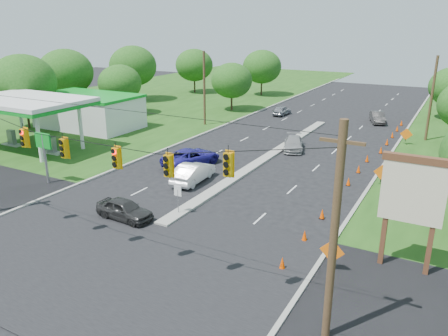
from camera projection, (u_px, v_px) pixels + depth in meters
The scene contains 40 objects.
ground at pixel (117, 254), 24.04m from camera, with size 160.00×160.00×0.00m, color black.
grass_left at pixel (43, 125), 54.39m from camera, with size 40.00×160.00×0.06m, color #1E4714.
cross_street at pixel (117, 254), 24.04m from camera, with size 160.00×14.00×0.02m, color black.
curb_left at pixel (222, 127), 53.60m from camera, with size 0.25×110.00×0.16m, color gray.
curb_right at pixel (395, 149), 44.36m from camera, with size 0.25×110.00×0.16m, color gray.
median at pixel (268, 157), 41.50m from camera, with size 1.00×34.00×0.18m, color gray.
median_sign at pixel (178, 194), 28.56m from camera, with size 0.55×0.06×2.05m.
signal_span at pixel (94, 174), 21.66m from camera, with size 25.60×0.32×9.00m.
utility_pole_far_left at pixel (204, 89), 53.28m from camera, with size 0.28×0.28×9.00m, color #422D1C.
utility_pole_far_right at pixel (431, 99), 46.00m from camera, with size 0.28×0.28×9.00m, color #422D1C.
gas_station at pixel (80, 109), 50.87m from camera, with size 18.40×19.70×5.20m.
pylon_sign at pixel (420, 197), 21.38m from camera, with size 5.90×2.30×6.12m.
cone_0 at pixel (282, 263), 22.51m from camera, with size 0.32×0.32×0.70m, color #F84600.
cone_1 at pixel (305, 236), 25.42m from camera, with size 0.32×0.32×0.70m, color #F84600.
cone_2 at pixel (322, 214), 28.33m from camera, with size 0.32×0.32×0.70m, color #F84600.
cone_3 at pixel (337, 196), 31.24m from camera, with size 0.32×0.32×0.70m, color #F84600.
cone_4 at pixel (349, 181), 34.15m from camera, with size 0.32×0.32×0.70m, color #F84600.
cone_5 at pixel (359, 169), 37.06m from camera, with size 0.32×0.32×0.70m, color #F84600.
cone_6 at pixel (367, 158), 39.97m from camera, with size 0.32×0.32×0.70m, color #F84600.
cone_7 at pixel (381, 150), 42.60m from camera, with size 0.32×0.32×0.70m, color #F84600.
cone_8 at pixel (387, 142), 45.51m from camera, with size 0.32×0.32×0.70m, color #F84600.
cone_9 at pixel (392, 135), 48.42m from camera, with size 0.32×0.32×0.70m, color #F84600.
cone_10 at pixel (397, 128), 51.33m from camera, with size 0.32×0.32×0.70m, color #F84600.
cone_11 at pixel (401, 123), 54.24m from camera, with size 0.32×0.32×0.70m, color #F84600.
work_sign_0 at pixel (332, 252), 22.08m from camera, with size 1.27×0.58×1.37m.
work_sign_1 at pixel (382, 173), 33.72m from camera, with size 1.27×0.58×1.37m.
work_sign_2 at pixel (406, 135), 45.36m from camera, with size 1.27×0.58×1.37m.
tree_1 at pixel (23, 82), 50.97m from camera, with size 7.56×7.56×8.82m.
tree_2 at pixel (120, 83), 59.51m from camera, with size 5.88×5.88×6.86m.
tree_3 at pixel (133, 66), 70.18m from camera, with size 7.56×7.56×8.82m.
tree_4 at pixel (194, 65), 78.52m from camera, with size 6.72×6.72×7.84m.
tree_5 at pixel (232, 81), 62.33m from camera, with size 5.88×5.88×6.86m.
tree_6 at pixel (262, 67), 75.52m from camera, with size 6.72×6.72×7.84m.
tree_14 at pixel (66, 72), 61.12m from camera, with size 7.56×7.56×8.82m.
black_sedan at pixel (124, 209), 28.17m from camera, with size 1.61×4.01×1.37m, color #2A2A2A.
white_sedan at pixel (193, 172), 34.84m from camera, with size 1.66×4.77×1.57m, color white.
blue_pickup at pixel (191, 157), 38.88m from camera, with size 2.59×5.61×1.56m, color #271F93.
silver_car_far at pixel (293, 144), 43.70m from camera, with size 1.85×4.54×1.32m, color gray.
silver_car_oncoming at pixel (282, 110), 60.41m from camera, with size 1.53×3.80×1.29m, color gray.
dark_car_receding at pixel (377, 117), 55.59m from camera, with size 1.49×4.28×1.41m, color #31302F.
Camera 1 is at (15.46, -15.81, 12.10)m, focal length 35.00 mm.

